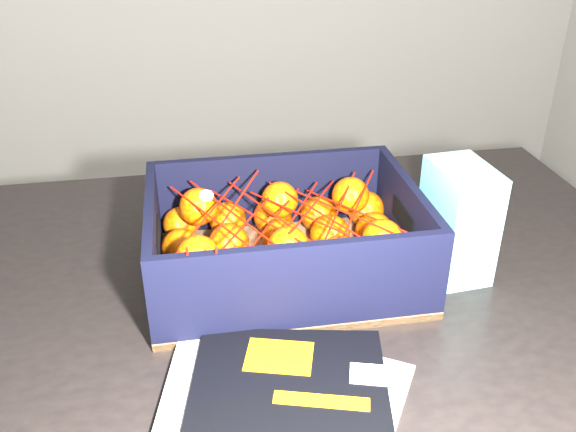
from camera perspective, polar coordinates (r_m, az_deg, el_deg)
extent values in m
cube|color=black|center=(0.87, -2.56, -7.75)|extent=(1.20, 0.80, 0.04)
cylinder|color=black|center=(1.51, 17.28, -8.86)|extent=(0.06, 0.06, 0.71)
cube|color=silver|center=(0.67, -0.35, -18.96)|extent=(0.33, 0.35, 0.01)
cube|color=silver|center=(0.66, -2.75, -18.89)|extent=(0.26, 0.32, 0.01)
cube|color=black|center=(0.66, 0.01, -18.22)|extent=(0.26, 0.32, 0.01)
cube|color=orange|center=(0.72, -0.81, -12.66)|extent=(0.09, 0.07, 0.00)
cube|color=white|center=(0.71, 7.96, -14.13)|extent=(0.06, 0.05, 0.00)
cube|color=orange|center=(0.67, 3.06, -16.46)|extent=(0.10, 0.05, 0.00)
cube|color=#8D5F41|center=(0.88, -0.33, -4.99)|extent=(0.36, 0.27, 0.01)
cube|color=black|center=(0.96, -1.63, 2.12)|extent=(0.36, 0.01, 0.13)
cube|color=black|center=(0.74, 1.32, -6.78)|extent=(0.36, 0.01, 0.13)
cube|color=black|center=(0.84, -12.13, -2.76)|extent=(0.01, 0.25, 0.13)
cube|color=black|center=(0.89, 10.78, -0.75)|extent=(0.01, 0.25, 0.13)
sphere|color=#D64D04|center=(0.77, -9.51, -7.87)|extent=(0.05, 0.05, 0.05)
sphere|color=#D64D04|center=(0.83, -9.43, -5.04)|extent=(0.05, 0.05, 0.05)
sphere|color=#D64D04|center=(0.88, -9.71, -2.86)|extent=(0.05, 0.05, 0.05)
sphere|color=#D64D04|center=(0.94, -9.78, -0.72)|extent=(0.05, 0.05, 0.05)
sphere|color=#D64D04|center=(0.78, -4.52, -7.27)|extent=(0.06, 0.06, 0.06)
sphere|color=#D64D04|center=(0.83, -4.51, -4.78)|extent=(0.06, 0.06, 0.06)
sphere|color=#D64D04|center=(0.88, -5.42, -2.49)|extent=(0.06, 0.06, 0.06)
sphere|color=#D64D04|center=(0.94, -5.50, -0.35)|extent=(0.06, 0.06, 0.06)
sphere|color=#D64D04|center=(0.78, 0.73, -6.89)|extent=(0.05, 0.05, 0.05)
sphere|color=#D64D04|center=(0.84, -0.01, -4.17)|extent=(0.05, 0.05, 0.05)
sphere|color=#D64D04|center=(0.89, -0.60, -1.96)|extent=(0.05, 0.05, 0.05)
sphere|color=#D64D04|center=(0.95, -1.40, -0.01)|extent=(0.06, 0.06, 0.06)
sphere|color=#D64D04|center=(0.80, 5.84, -6.41)|extent=(0.06, 0.06, 0.06)
sphere|color=#D64D04|center=(0.85, 4.78, -3.72)|extent=(0.06, 0.06, 0.06)
sphere|color=#D64D04|center=(0.90, 3.84, -1.69)|extent=(0.06, 0.06, 0.06)
sphere|color=#D64D04|center=(0.95, 2.78, 0.17)|extent=(0.06, 0.06, 0.06)
sphere|color=#D64D04|center=(0.82, 10.90, -5.79)|extent=(0.06, 0.06, 0.06)
sphere|color=#D64D04|center=(0.87, 9.21, -3.40)|extent=(0.06, 0.06, 0.06)
sphere|color=#D64D04|center=(0.92, 7.85, -1.35)|extent=(0.06, 0.06, 0.06)
sphere|color=#D64D04|center=(0.98, 7.10, 0.64)|extent=(0.06, 0.06, 0.06)
sphere|color=#D64D04|center=(0.78, -8.23, -3.74)|extent=(0.06, 0.06, 0.06)
sphere|color=#D64D04|center=(0.89, -8.18, 0.85)|extent=(0.05, 0.05, 0.05)
sphere|color=#D64D04|center=(0.79, 0.01, -2.88)|extent=(0.05, 0.05, 0.05)
sphere|color=#D64D04|center=(0.90, -0.75, 1.49)|extent=(0.05, 0.05, 0.05)
sphere|color=#D64D04|center=(0.81, 8.61, -2.12)|extent=(0.05, 0.05, 0.05)
sphere|color=#D64D04|center=(0.92, 5.72, 1.88)|extent=(0.05, 0.05, 0.05)
cylinder|color=red|center=(0.83, -7.14, -0.05)|extent=(0.10, 0.19, 0.01)
cylinder|color=red|center=(0.83, -5.22, 0.40)|extent=(0.10, 0.19, 0.01)
cylinder|color=red|center=(0.83, -3.26, 0.16)|extent=(0.10, 0.19, 0.02)
cylinder|color=red|center=(0.84, -1.39, 0.20)|extent=(0.10, 0.19, 0.02)
cylinder|color=red|center=(0.83, 0.69, 0.37)|extent=(0.10, 0.19, 0.03)
cylinder|color=red|center=(0.83, 2.61, 0.48)|extent=(0.10, 0.19, 0.00)
cylinder|color=red|center=(0.84, 4.42, 0.68)|extent=(0.10, 0.19, 0.02)
cylinder|color=red|center=(0.85, 6.25, 0.44)|extent=(0.10, 0.19, 0.02)
cylinder|color=red|center=(0.83, -7.17, 0.24)|extent=(0.10, 0.19, 0.01)
cylinder|color=red|center=(0.83, -5.23, 0.47)|extent=(0.10, 0.19, 0.03)
cylinder|color=red|center=(0.83, -3.23, 0.05)|extent=(0.10, 0.19, 0.02)
cylinder|color=red|center=(0.83, -1.22, -0.22)|extent=(0.10, 0.19, 0.02)
cylinder|color=red|center=(0.83, 0.66, 0.03)|extent=(0.10, 0.19, 0.00)
cylinder|color=red|center=(0.85, 2.39, 1.07)|extent=(0.10, 0.19, 0.03)
cylinder|color=red|center=(0.84, 4.48, 0.27)|extent=(0.10, 0.19, 0.03)
cylinder|color=red|center=(0.85, 6.33, 0.93)|extent=(0.10, 0.19, 0.01)
cylinder|color=red|center=(0.72, -9.00, -5.06)|extent=(0.00, 0.03, 0.09)
cylinder|color=red|center=(0.73, -6.62, -4.86)|extent=(0.01, 0.04, 0.08)
cube|color=silver|center=(0.89, 15.22, -0.40)|extent=(0.08, 0.11, 0.16)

